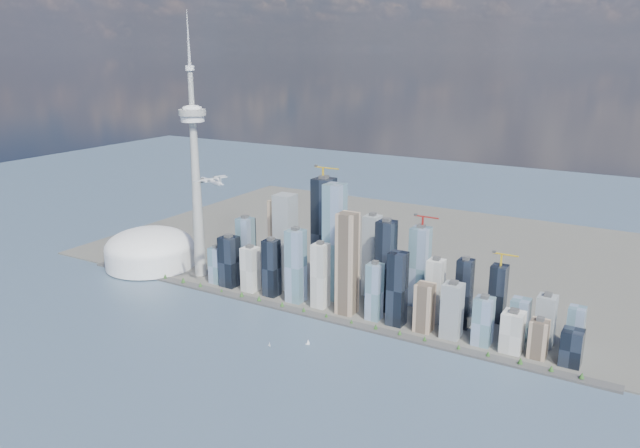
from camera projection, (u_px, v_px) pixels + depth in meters
The scene contains 10 objects.
ground at pixel (217, 370), 964.25m from camera, with size 4000.00×4000.00×0.00m, color #36465F.
seawall at pixel (303, 312), 1171.41m from camera, with size 1100.00×22.00×4.00m, color #383838.
land at pixel (398, 249), 1545.39m from camera, with size 1400.00×900.00×3.00m, color #4C4C47.
shoreline_trees at pixel (303, 309), 1169.58m from camera, with size 960.53×7.20×8.80m.
skyscraper_cluster at pixel (353, 266), 1193.92m from camera, with size 736.00×142.00×252.62m.
needle_tower at pixel (195, 170), 1304.13m from camera, with size 56.00×56.00×550.50m.
dome_stadium at pixel (150, 250), 1417.00m from camera, with size 200.00×200.00×86.00m.
airplane at pixel (212, 181), 1104.78m from camera, with size 72.97×65.25×18.26m.
sailboat_west at pixel (269, 344), 1042.73m from camera, with size 6.08×3.38×8.56m.
sailboat_east at pixel (308, 343), 1047.47m from camera, with size 7.62×3.46×10.55m.
Camera 1 is at (575.63, -667.84, 478.67)m, focal length 35.00 mm.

